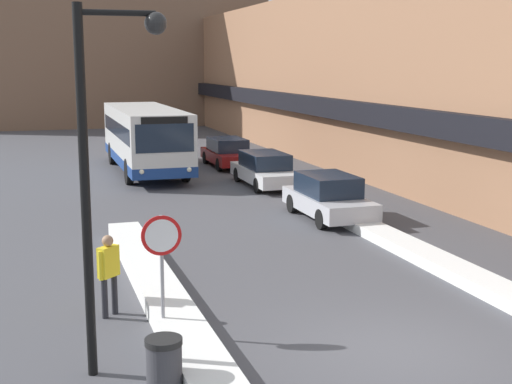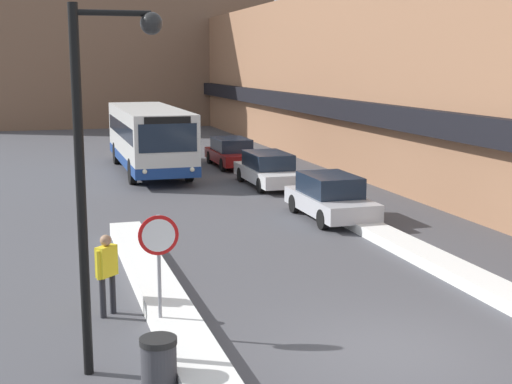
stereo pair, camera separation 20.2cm
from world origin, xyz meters
name	(u,v)px [view 1 (the left image)]	position (x,y,z in m)	size (l,w,h in m)	color
ground_plane	(397,351)	(0.00, 0.00, 0.00)	(160.00, 160.00, 0.00)	#47474C
building_row_right	(348,78)	(9.97, 24.00, 4.32)	(5.50, 60.00, 8.66)	#996B4C
building_backdrop_far	(103,15)	(0.00, 50.34, 9.00)	(26.00, 8.00, 18.00)	brown
snow_bank_left	(172,313)	(-3.60, 2.70, 0.18)	(0.90, 15.50, 0.37)	silver
city_bus	(145,137)	(-1.01, 22.71, 1.68)	(2.74, 10.55, 3.04)	silver
parked_car_front	(328,197)	(3.20, 10.63, 0.74)	(1.82, 4.24, 1.49)	#B7B7BC
parked_car_middle	(265,169)	(3.20, 17.34, 0.71)	(1.82, 4.74, 1.42)	silver
parked_car_back	(228,152)	(3.20, 23.34, 0.71)	(1.84, 4.44, 1.42)	maroon
stop_sign	(162,249)	(-3.90, 1.97, 1.71)	(0.76, 0.08, 2.36)	gray
street_lamp	(102,150)	(-5.04, 0.68, 3.77)	(1.46, 0.36, 6.05)	black
pedestrian	(109,268)	(-4.75, 3.41, 1.03)	(0.48, 0.47, 1.71)	#232328
trash_bin	(164,367)	(-4.32, -0.46, 0.48)	(0.59, 0.59, 0.95)	#38383D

